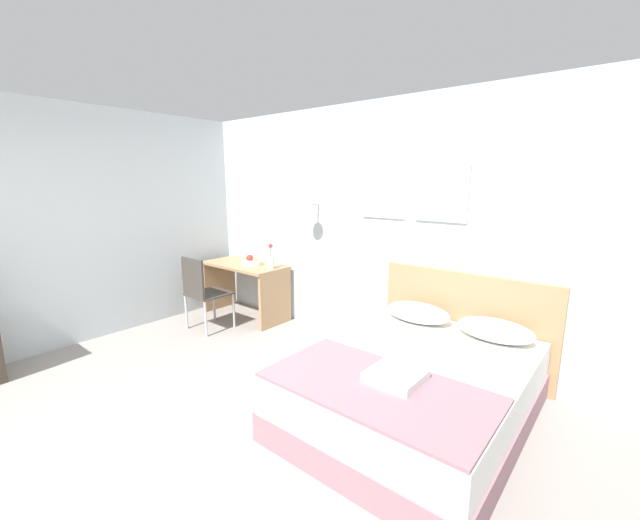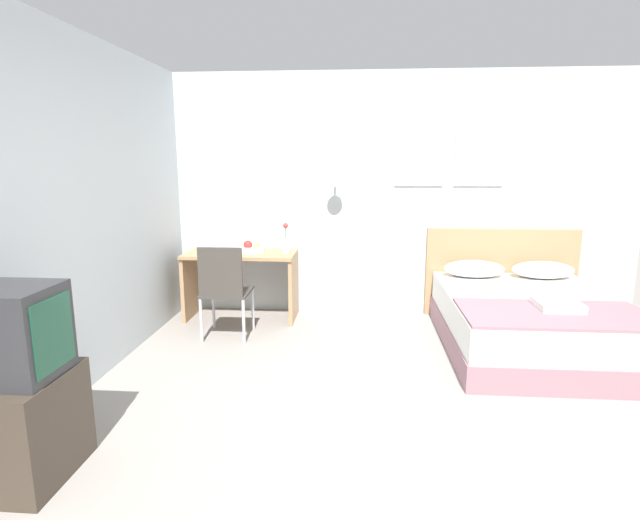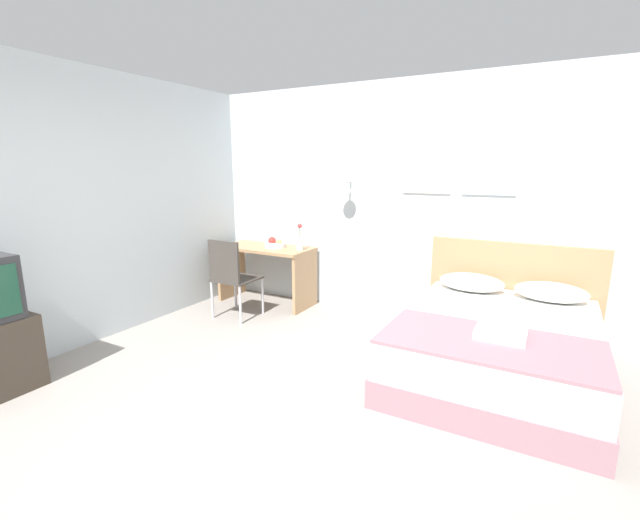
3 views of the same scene
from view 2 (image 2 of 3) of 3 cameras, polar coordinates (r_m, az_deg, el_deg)
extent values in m
plane|color=gray|center=(3.10, 9.81, -22.49)|extent=(24.00, 24.00, 0.00)
cube|color=silver|center=(5.60, 7.51, 7.27)|extent=(5.46, 0.06, 2.65)
cube|color=beige|center=(5.57, 11.29, 10.99)|extent=(0.52, 0.02, 0.52)
cube|color=#A8B7BC|center=(5.68, 17.73, 10.68)|extent=(0.52, 0.02, 0.52)
cylinder|color=#B2B2B7|center=(5.48, 1.79, 9.63)|extent=(0.02, 0.16, 0.02)
cone|color=white|center=(5.39, 1.74, 9.07)|extent=(0.17, 0.17, 0.12)
cube|color=gray|center=(5.03, 22.67, -8.16)|extent=(1.52, 1.97, 0.22)
cube|color=white|center=(4.96, 22.89, -5.43)|extent=(1.49, 1.93, 0.28)
cube|color=#A87F56|center=(5.87, 19.94, -1.39)|extent=(1.64, 0.06, 0.98)
ellipsoid|color=white|center=(5.51, 17.18, -0.96)|extent=(0.63, 0.37, 0.17)
ellipsoid|color=white|center=(5.71, 24.11, -1.04)|extent=(0.63, 0.37, 0.17)
cube|color=gray|center=(4.40, 25.34, -5.63)|extent=(1.47, 0.79, 0.02)
cube|color=white|center=(4.54, 25.51, -4.61)|extent=(0.34, 0.34, 0.06)
cube|color=#A87F56|center=(5.46, -9.08, 0.67)|extent=(1.19, 0.57, 0.03)
cube|color=#A87F56|center=(5.70, -14.59, -2.88)|extent=(0.04, 0.53, 0.70)
cube|color=#A87F56|center=(5.44, -3.05, -3.21)|extent=(0.04, 0.53, 0.70)
cube|color=#3D3833|center=(4.98, -10.57, -3.61)|extent=(0.45, 0.45, 0.02)
cube|color=#3D3833|center=(4.72, -11.34, -1.40)|extent=(0.42, 0.03, 0.47)
cylinder|color=#B7B7BC|center=(5.28, -12.07, -5.36)|extent=(0.03, 0.03, 0.44)
cylinder|color=#B7B7BC|center=(5.18, -7.68, -5.53)|extent=(0.03, 0.03, 0.44)
cylinder|color=#B7B7BC|center=(4.91, -13.44, -6.72)|extent=(0.03, 0.03, 0.44)
cylinder|color=#B7B7BC|center=(4.80, -8.72, -6.95)|extent=(0.03, 0.03, 0.44)
cylinder|color=silver|center=(5.44, -7.72, 1.15)|extent=(0.26, 0.26, 0.05)
sphere|color=#B2C156|center=(5.44, -7.19, 1.60)|extent=(0.07, 0.07, 0.07)
sphere|color=red|center=(5.45, -8.24, 1.73)|extent=(0.10, 0.10, 0.10)
cylinder|color=silver|center=(5.36, -3.93, 1.63)|extent=(0.09, 0.09, 0.16)
cylinder|color=#3D7538|center=(5.34, -3.95, 3.20)|extent=(0.01, 0.01, 0.14)
sphere|color=#DB3838|center=(5.33, -3.96, 3.95)|extent=(0.06, 0.06, 0.06)
cube|color=#3D3328|center=(3.27, -30.69, -16.10)|extent=(0.46, 0.58, 0.59)
cube|color=#2D2D30|center=(3.08, -31.71, -7.07)|extent=(0.44, 0.41, 0.49)
cube|color=#194733|center=(2.95, -28.15, -7.45)|extent=(0.01, 0.33, 0.38)
camera|label=1|loc=(3.36, 60.90, 7.52)|focal=22.00mm
camera|label=3|loc=(2.09, 69.38, 4.04)|focal=24.00mm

